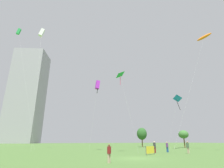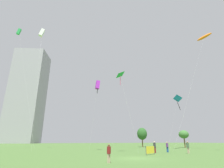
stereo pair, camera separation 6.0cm
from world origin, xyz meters
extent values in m
plane|color=#476B30|center=(0.00, 0.00, 0.00)|extent=(280.00, 280.00, 0.00)
cylinder|color=tan|center=(11.58, 4.50, 0.44)|extent=(0.17, 0.17, 0.89)
cylinder|color=tan|center=(11.41, 4.57, 0.44)|extent=(0.17, 0.17, 0.89)
cylinder|color=#3F593F|center=(11.50, 4.54, 1.24)|extent=(0.41, 0.41, 0.70)
sphere|color=#997051|center=(11.50, 4.54, 1.71)|extent=(0.24, 0.24, 0.24)
cylinder|color=#1E478C|center=(10.06, 8.13, 0.43)|extent=(0.16, 0.16, 0.85)
cylinder|color=#1E478C|center=(10.17, 7.99, 0.43)|extent=(0.16, 0.16, 0.85)
cylinder|color=#593372|center=(10.12, 8.06, 1.19)|extent=(0.39, 0.39, 0.67)
sphere|color=tan|center=(10.12, 8.06, 1.64)|extent=(0.23, 0.23, 0.23)
cylinder|color=tan|center=(-4.38, -3.25, 0.40)|extent=(0.15, 0.15, 0.80)
cylinder|color=tan|center=(-4.23, -3.20, 0.40)|extent=(0.15, 0.15, 0.80)
cylinder|color=maroon|center=(-4.30, -3.22, 1.11)|extent=(0.36, 0.36, 0.63)
sphere|color=brown|center=(-4.30, -3.22, 1.53)|extent=(0.22, 0.22, 0.22)
cylinder|color=maroon|center=(7.21, 7.34, 0.45)|extent=(0.17, 0.17, 0.89)
cylinder|color=maroon|center=(7.04, 7.41, 0.45)|extent=(0.17, 0.17, 0.89)
cylinder|color=#2D2D33|center=(7.12, 7.37, 1.25)|extent=(0.41, 0.41, 0.71)
sphere|color=beige|center=(7.12, 7.37, 1.72)|extent=(0.24, 0.24, 0.24)
cylinder|color=silver|center=(18.85, 9.56, 13.33)|extent=(10.92, 2.40, 26.66)
ellipsoid|color=orange|center=(24.31, 8.37, 26.65)|extent=(2.88, 3.22, 1.75)
cylinder|color=silver|center=(18.94, 17.20, 6.18)|extent=(3.11, 1.93, 12.36)
pyramid|color=blue|center=(20.49, 16.25, 12.39)|extent=(2.96, 3.00, 0.97)
cylinder|color=black|center=(20.49, 16.24, 10.66)|extent=(0.58, 0.54, 2.75)
cylinder|color=silver|center=(3.10, 8.53, 6.91)|extent=(2.80, 0.70, 13.83)
pyramid|color=green|center=(1.69, 8.89, 13.86)|extent=(1.80, 1.82, 0.88)
cylinder|color=#E5598C|center=(1.71, 8.87, 12.66)|extent=(0.18, 0.36, 1.75)
cylinder|color=silver|center=(-14.00, 22.67, 15.73)|extent=(2.31, 8.68, 31.47)
cube|color=white|center=(-15.14, 27.00, 31.47)|extent=(1.49, 0.93, 2.45)
cylinder|color=yellow|center=(-15.14, 27.00, 30.38)|extent=(0.23, 0.13, 1.57)
cylinder|color=silver|center=(-17.18, 26.89, 16.07)|extent=(8.85, 5.63, 32.15)
cube|color=green|center=(-21.59, 29.70, 32.14)|extent=(1.11, 0.76, 1.93)
cylinder|color=silver|center=(-1.32, 17.27, 6.85)|extent=(0.79, 2.64, 13.71)
cube|color=purple|center=(-0.93, 15.96, 13.71)|extent=(1.02, 1.00, 2.08)
cylinder|color=black|center=(-0.93, 15.96, 12.60)|extent=(0.17, 0.26, 1.63)
cylinder|color=brown|center=(18.82, 33.46, 1.49)|extent=(0.33, 0.33, 2.98)
ellipsoid|color=#285623|center=(18.82, 33.46, 4.13)|extent=(3.26, 3.26, 3.86)
cylinder|color=brown|center=(27.62, 24.09, 1.36)|extent=(0.32, 0.32, 2.72)
ellipsoid|color=#3D7033|center=(27.62, 24.09, 3.73)|extent=(2.86, 2.86, 2.36)
cube|color=#939399|center=(-32.55, 138.12, 38.90)|extent=(29.90, 28.26, 77.80)
cylinder|color=#4C4C4C|center=(3.42, 3.73, 0.60)|extent=(0.08, 0.08, 1.20)
cylinder|color=#4C4C4C|center=(5.54, 4.99, 0.60)|extent=(0.08, 0.08, 1.20)
cube|color=yellow|center=(4.48, 4.36, 0.65)|extent=(2.14, 1.29, 1.00)
camera|label=1|loc=(-9.50, -19.43, 1.93)|focal=27.57mm
camera|label=2|loc=(-9.45, -19.45, 1.93)|focal=27.57mm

